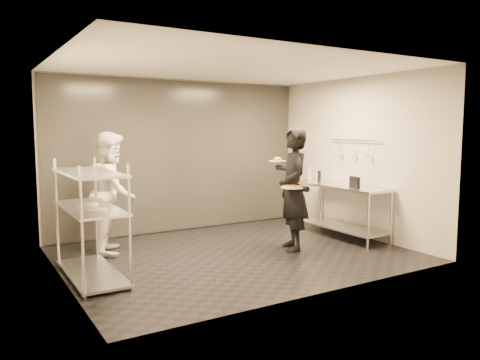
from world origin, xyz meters
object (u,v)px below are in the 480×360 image
pass_rack (90,218)px  waiter (293,189)px  salad_plate (277,160)px  pizza_plate_near (292,187)px  bottle_dark (319,177)px  chef (112,192)px  bottle_clear (317,176)px  pos_monitor (355,182)px  prep_counter (342,202)px  bottle_green (310,174)px  pizza_plate_far (307,182)px

pass_rack → waiter: waiter is taller
salad_plate → waiter: bearing=-77.5°
pizza_plate_near → bottle_dark: 1.65m
chef → bottle_dark: chef is taller
waiter → bottle_clear: 1.59m
pos_monitor → bottle_dark: bottle_dark is taller
prep_counter → bottle_green: bottle_green is taller
pos_monitor → bottle_dark: size_ratio=1.24×
salad_plate → pos_monitor: 1.37m
waiter → chef: 2.80m
pass_rack → chef: 1.27m
pizza_plate_far → bottle_clear: bearing=43.8°
pass_rack → pizza_plate_far: size_ratio=5.29×
pizza_plate_far → bottle_dark: size_ratio=1.40×
pos_monitor → bottle_dark: 0.93m
waiter → pizza_plate_near: bearing=-20.4°
salad_plate → bottle_dark: salad_plate is taller
bottle_dark → pass_rack: bearing=-172.8°
pass_rack → pos_monitor: pass_rack is taller
chef → pizza_plate_near: bearing=-103.3°
pizza_plate_far → salad_plate: 0.63m
pizza_plate_far → prep_counter: bearing=19.7°
prep_counter → salad_plate: salad_plate is taller
bottle_green → pass_rack: bearing=-169.3°
salad_plate → bottle_green: salad_plate is taller
pass_rack → bottle_clear: 4.41m
prep_counter → salad_plate: size_ratio=6.55×
prep_counter → chef: size_ratio=0.97×
salad_plate → bottle_dark: (1.26, 0.44, -0.37)m
chef → salad_plate: bearing=-92.6°
pizza_plate_far → pizza_plate_near: bearing=-176.7°
pass_rack → bottle_clear: (4.35, 0.71, 0.24)m
pizza_plate_far → bottle_dark: (1.06, 0.94, -0.05)m
waiter → pizza_plate_near: 0.26m
pizza_plate_far → waiter: bearing=126.2°
bottle_green → prep_counter: bearing=-83.9°
pizza_plate_far → bottle_clear: size_ratio=1.66×
pos_monitor → prep_counter: bearing=88.4°
bottle_dark → prep_counter: bearing=-80.8°
bottle_green → bottle_clear: bearing=-43.4°
salad_plate → bottle_clear: salad_plate is taller
bottle_green → waiter: bearing=-138.8°
pos_monitor → bottle_clear: (0.14, 1.10, -0.01)m
bottle_green → bottle_clear: (0.10, -0.10, -0.05)m
salad_plate → bottle_clear: bearing=24.3°
waiter → bottle_dark: (1.18, 0.77, 0.07)m
chef → pos_monitor: (3.61, -1.50, 0.09)m
chef → bottle_clear: chef is taller
waiter → bottle_clear: waiter is taller
pizza_plate_near → pizza_plate_far: (0.29, 0.02, 0.05)m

